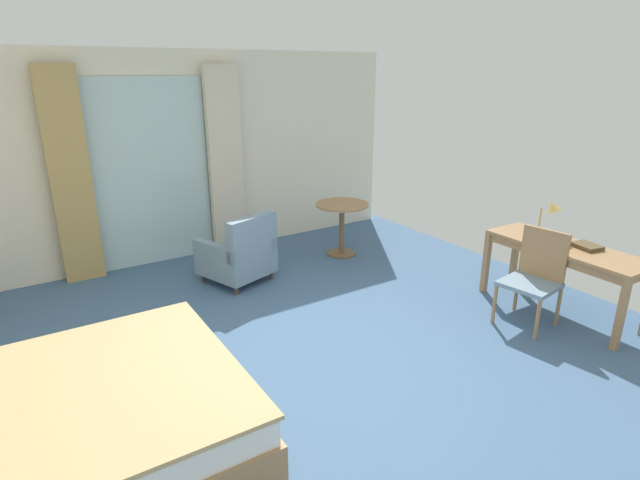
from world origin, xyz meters
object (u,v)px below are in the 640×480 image
at_px(closed_book, 587,246).
at_px(armchair_by_window, 239,255).
at_px(round_cafe_table, 342,217).
at_px(desk_chair, 535,274).
at_px(desk_lamp, 551,210).
at_px(writing_desk, 565,254).
at_px(bed, 51,435).

height_order(closed_book, armchair_by_window, armchair_by_window).
bearing_deg(round_cafe_table, desk_chair, -79.65).
relative_size(desk_lamp, armchair_by_window, 0.46).
bearing_deg(writing_desk, desk_chair, 177.85).
bearing_deg(desk_lamp, armchair_by_window, 138.49).
distance_m(bed, desk_chair, 4.23).
bearing_deg(round_cafe_table, desk_lamp, -66.94).
xyz_separation_m(bed, armchair_by_window, (2.21, 2.11, 0.06)).
height_order(writing_desk, armchair_by_window, armchair_by_window).
bearing_deg(round_cafe_table, writing_desk, -70.81).
bearing_deg(armchair_by_window, desk_lamp, -41.51).
height_order(closed_book, round_cafe_table, closed_book).
bearing_deg(closed_book, desk_lamp, 103.90).
xyz_separation_m(desk_chair, closed_book, (0.53, -0.17, 0.23)).
relative_size(desk_lamp, round_cafe_table, 0.57).
height_order(bed, desk_lamp, desk_lamp).
relative_size(desk_chair, desk_lamp, 2.29).
xyz_separation_m(desk_lamp, round_cafe_table, (-0.99, 2.32, -0.49)).
bearing_deg(desk_chair, round_cafe_table, 100.35).
bearing_deg(bed, round_cafe_table, 30.55).
height_order(writing_desk, desk_lamp, desk_lamp).
xyz_separation_m(armchair_by_window, round_cafe_table, (1.53, 0.09, 0.20)).
relative_size(closed_book, armchair_by_window, 0.28).
xyz_separation_m(writing_desk, closed_book, (0.10, -0.15, 0.11)).
distance_m(desk_chair, desk_lamp, 0.77).
distance_m(bed, round_cafe_table, 4.35).
distance_m(armchair_by_window, round_cafe_table, 1.55).
relative_size(desk_lamp, closed_book, 1.64).
bearing_deg(desk_chair, closed_book, -17.59).
distance_m(bed, writing_desk, 4.67).
height_order(bed, desk_chair, bed).
distance_m(writing_desk, desk_chair, 0.45).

